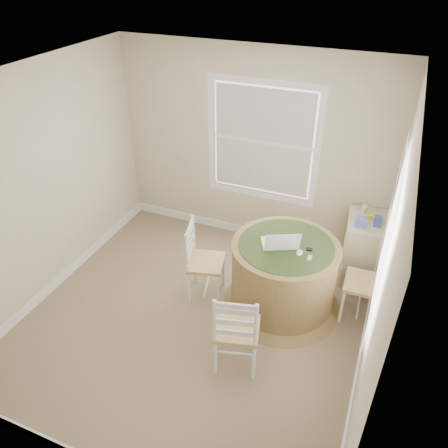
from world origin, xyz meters
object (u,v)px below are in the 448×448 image
at_px(chair_right, 364,283).
at_px(laptop, 280,243).
at_px(round_table, 283,273).
at_px(chair_left, 206,262).
at_px(chair_near, 237,328).
at_px(corner_chest, 363,249).

xyz_separation_m(chair_right, laptop, (-0.91, -0.19, 0.40)).
bearing_deg(chair_right, round_table, -81.38).
xyz_separation_m(chair_left, chair_right, (1.72, 0.32, 0.00)).
distance_m(chair_left, laptop, 0.91).
xyz_separation_m(chair_left, laptop, (0.81, 0.13, 0.40)).
xyz_separation_m(chair_near, chair_right, (1.03, 1.13, 0.00)).
bearing_deg(chair_right, laptop, -79.98).
bearing_deg(laptop, chair_right, 165.90).
bearing_deg(chair_near, chair_right, -146.58).
relative_size(round_table, chair_near, 1.42).
relative_size(chair_near, corner_chest, 1.15).
xyz_separation_m(round_table, chair_near, (-0.18, -0.98, 0.02)).
distance_m(laptop, corner_chest, 1.30).
height_order(chair_near, chair_right, same).
relative_size(chair_right, corner_chest, 1.15).
bearing_deg(chair_left, laptop, -95.61).
distance_m(chair_left, chair_right, 1.75).
height_order(round_table, chair_near, chair_near).
bearing_deg(chair_left, round_table, -94.07).
distance_m(round_table, chair_right, 0.86).
bearing_deg(laptop, corner_chest, -158.05).
bearing_deg(corner_chest, chair_right, -88.83).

